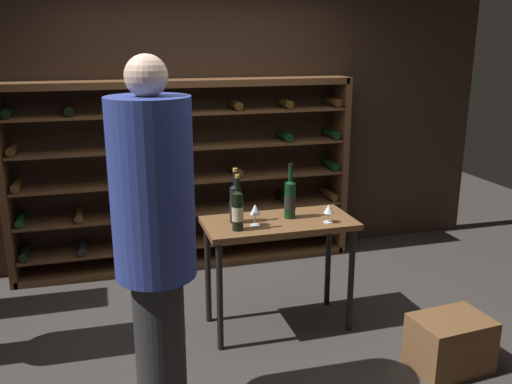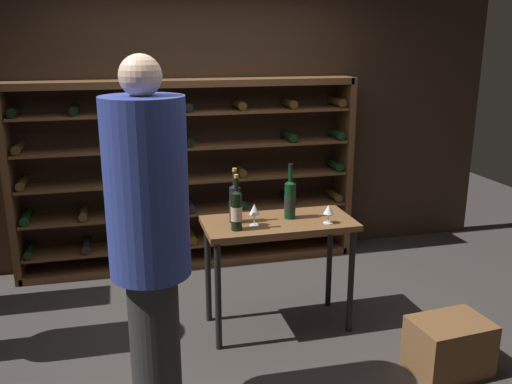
{
  "view_description": "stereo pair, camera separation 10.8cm",
  "coord_description": "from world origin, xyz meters",
  "px_view_note": "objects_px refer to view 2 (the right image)",
  "views": [
    {
      "loc": [
        -0.89,
        -3.32,
        2.04
      ],
      "look_at": [
        0.14,
        0.24,
        1.01
      ],
      "focal_mm": 38.18,
      "sensor_mm": 36.0,
      "label": 1
    },
    {
      "loc": [
        -0.78,
        -3.34,
        2.04
      ],
      "look_at": [
        0.14,
        0.24,
        1.01
      ],
      "focal_mm": 38.18,
      "sensor_mm": 36.0,
      "label": 2
    }
  ],
  "objects_px": {
    "tasting_table": "(279,235)",
    "wine_bottle_amber_reserve": "(235,203)",
    "wine_rack": "(188,176)",
    "wine_bottle_gold_foil": "(290,199)",
    "person_guest_blue_shirt": "(149,229)",
    "wine_glass_stemmed_center": "(254,210)",
    "wine_glass_stemmed_right": "(329,211)",
    "wine_crate": "(449,346)",
    "wine_bottle_red_label": "(236,210)"
  },
  "relations": [
    {
      "from": "wine_bottle_amber_reserve",
      "to": "wine_bottle_red_label",
      "type": "relative_size",
      "value": 1.01
    },
    {
      "from": "wine_crate",
      "to": "wine_bottle_red_label",
      "type": "xyz_separation_m",
      "value": [
        -1.22,
        0.71,
        0.79
      ]
    },
    {
      "from": "wine_glass_stemmed_center",
      "to": "wine_bottle_amber_reserve",
      "type": "bearing_deg",
      "value": 138.41
    },
    {
      "from": "wine_crate",
      "to": "wine_glass_stemmed_right",
      "type": "xyz_separation_m",
      "value": [
        -0.57,
        0.69,
        0.74
      ]
    },
    {
      "from": "wine_rack",
      "to": "wine_bottle_gold_foil",
      "type": "bearing_deg",
      "value": -67.02
    },
    {
      "from": "tasting_table",
      "to": "person_guest_blue_shirt",
      "type": "bearing_deg",
      "value": -140.46
    },
    {
      "from": "tasting_table",
      "to": "wine_bottle_amber_reserve",
      "type": "distance_m",
      "value": 0.4
    },
    {
      "from": "person_guest_blue_shirt",
      "to": "wine_crate",
      "type": "xyz_separation_m",
      "value": [
        1.82,
        -0.05,
        -0.93
      ]
    },
    {
      "from": "wine_bottle_red_label",
      "to": "wine_bottle_amber_reserve",
      "type": "bearing_deg",
      "value": 81.55
    },
    {
      "from": "person_guest_blue_shirt",
      "to": "wine_bottle_red_label",
      "type": "height_order",
      "value": "person_guest_blue_shirt"
    },
    {
      "from": "wine_crate",
      "to": "wine_glass_stemmed_right",
      "type": "height_order",
      "value": "wine_glass_stemmed_right"
    },
    {
      "from": "tasting_table",
      "to": "wine_bottle_amber_reserve",
      "type": "relative_size",
      "value": 2.74
    },
    {
      "from": "tasting_table",
      "to": "wine_bottle_red_label",
      "type": "relative_size",
      "value": 2.78
    },
    {
      "from": "wine_bottle_gold_foil",
      "to": "wine_glass_stemmed_right",
      "type": "relative_size",
      "value": 3.0
    },
    {
      "from": "wine_bottle_gold_foil",
      "to": "wine_glass_stemmed_center",
      "type": "xyz_separation_m",
      "value": [
        -0.28,
        -0.09,
        -0.03
      ]
    },
    {
      "from": "wine_rack",
      "to": "wine_bottle_amber_reserve",
      "type": "distance_m",
      "value": 1.31
    },
    {
      "from": "wine_rack",
      "to": "wine_glass_stemmed_center",
      "type": "xyz_separation_m",
      "value": [
        0.27,
        -1.4,
        0.07
      ]
    },
    {
      "from": "tasting_table",
      "to": "person_guest_blue_shirt",
      "type": "distance_m",
      "value": 1.28
    },
    {
      "from": "wine_bottle_amber_reserve",
      "to": "wine_glass_stemmed_right",
      "type": "bearing_deg",
      "value": -16.31
    },
    {
      "from": "wine_rack",
      "to": "wine_bottle_gold_foil",
      "type": "distance_m",
      "value": 1.42
    },
    {
      "from": "wine_rack",
      "to": "wine_bottle_gold_foil",
      "type": "xyz_separation_m",
      "value": [
        0.55,
        -1.3,
        0.11
      ]
    },
    {
      "from": "wine_bottle_amber_reserve",
      "to": "wine_glass_stemmed_center",
      "type": "relative_size",
      "value": 2.52
    },
    {
      "from": "wine_rack",
      "to": "wine_bottle_amber_reserve",
      "type": "height_order",
      "value": "wine_rack"
    },
    {
      "from": "tasting_table",
      "to": "wine_glass_stemmed_right",
      "type": "height_order",
      "value": "wine_glass_stemmed_right"
    },
    {
      "from": "wine_rack",
      "to": "person_guest_blue_shirt",
      "type": "relative_size",
      "value": 1.56
    },
    {
      "from": "wine_bottle_amber_reserve",
      "to": "wine_bottle_red_label",
      "type": "xyz_separation_m",
      "value": [
        -0.02,
        -0.16,
        0.0
      ]
    },
    {
      "from": "tasting_table",
      "to": "wine_bottle_red_label",
      "type": "height_order",
      "value": "wine_bottle_red_label"
    },
    {
      "from": "wine_rack",
      "to": "wine_glass_stemmed_center",
      "type": "height_order",
      "value": "wine_rack"
    },
    {
      "from": "wine_rack",
      "to": "tasting_table",
      "type": "bearing_deg",
      "value": -71.02
    },
    {
      "from": "person_guest_blue_shirt",
      "to": "wine_bottle_gold_foil",
      "type": "xyz_separation_m",
      "value": [
        1.03,
        0.81,
        -0.14
      ]
    },
    {
      "from": "wine_crate",
      "to": "wine_bottle_gold_foil",
      "type": "bearing_deg",
      "value": 132.75
    },
    {
      "from": "wine_glass_stemmed_right",
      "to": "wine_glass_stemmed_center",
      "type": "relative_size",
      "value": 0.86
    },
    {
      "from": "wine_bottle_gold_foil",
      "to": "wine_bottle_amber_reserve",
      "type": "xyz_separation_m",
      "value": [
        -0.4,
        0.01,
        -0.0
      ]
    },
    {
      "from": "wine_rack",
      "to": "wine_bottle_red_label",
      "type": "distance_m",
      "value": 1.46
    },
    {
      "from": "person_guest_blue_shirt",
      "to": "wine_glass_stemmed_center",
      "type": "xyz_separation_m",
      "value": [
        0.74,
        0.71,
        -0.17
      ]
    },
    {
      "from": "wine_bottle_gold_foil",
      "to": "wine_bottle_red_label",
      "type": "height_order",
      "value": "wine_bottle_gold_foil"
    },
    {
      "from": "tasting_table",
      "to": "wine_glass_stemmed_right",
      "type": "distance_m",
      "value": 0.4
    },
    {
      "from": "person_guest_blue_shirt",
      "to": "wine_glass_stemmed_center",
      "type": "height_order",
      "value": "person_guest_blue_shirt"
    },
    {
      "from": "wine_glass_stemmed_right",
      "to": "wine_glass_stemmed_center",
      "type": "bearing_deg",
      "value": 170.91
    },
    {
      "from": "person_guest_blue_shirt",
      "to": "wine_bottle_red_label",
      "type": "relative_size",
      "value": 5.21
    },
    {
      "from": "person_guest_blue_shirt",
      "to": "wine_bottle_red_label",
      "type": "distance_m",
      "value": 0.91
    },
    {
      "from": "wine_crate",
      "to": "wine_bottle_amber_reserve",
      "type": "relative_size",
      "value": 1.24
    },
    {
      "from": "wine_crate",
      "to": "wine_bottle_amber_reserve",
      "type": "height_order",
      "value": "wine_bottle_amber_reserve"
    },
    {
      "from": "tasting_table",
      "to": "wine_glass_stemmed_center",
      "type": "xyz_separation_m",
      "value": [
        -0.19,
        -0.06,
        0.22
      ]
    },
    {
      "from": "wine_glass_stemmed_right",
      "to": "wine_glass_stemmed_center",
      "type": "distance_m",
      "value": 0.52
    },
    {
      "from": "wine_glass_stemmed_center",
      "to": "wine_glass_stemmed_right",
      "type": "bearing_deg",
      "value": -9.09
    },
    {
      "from": "tasting_table",
      "to": "person_guest_blue_shirt",
      "type": "xyz_separation_m",
      "value": [
        -0.94,
        -0.77,
        0.39
      ]
    },
    {
      "from": "wine_rack",
      "to": "wine_glass_stemmed_center",
      "type": "relative_size",
      "value": 20.15
    },
    {
      "from": "person_guest_blue_shirt",
      "to": "wine_bottle_gold_foil",
      "type": "distance_m",
      "value": 1.32
    },
    {
      "from": "person_guest_blue_shirt",
      "to": "wine_bottle_amber_reserve",
      "type": "distance_m",
      "value": 1.04
    }
  ]
}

